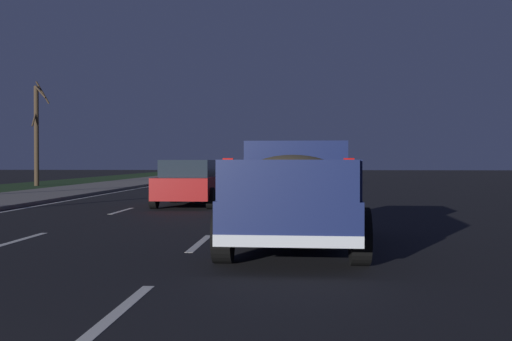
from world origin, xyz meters
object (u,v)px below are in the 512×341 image
(pickup_truck, at_px, (295,191))
(sedan_white, at_px, (189,172))
(sedan_red, at_px, (190,182))
(bare_tree_far, at_px, (37,133))
(sedan_silver, at_px, (239,173))

(pickup_truck, height_order, sedan_white, pickup_truck)
(pickup_truck, xyz_separation_m, sedan_red, (9.85, 3.58, -0.20))
(sedan_red, height_order, bare_tree_far, bare_tree_far)
(sedan_silver, bearing_deg, sedan_white, 66.04)
(sedan_white, bearing_deg, bare_tree_far, 108.84)
(sedan_red, height_order, sedan_silver, same)
(sedan_red, bearing_deg, sedan_silver, 0.05)
(sedan_red, height_order, sedan_white, same)
(pickup_truck, bearing_deg, sedan_white, 13.61)
(pickup_truck, distance_m, bare_tree_far, 30.16)
(pickup_truck, xyz_separation_m, bare_tree_far, (25.68, 15.66, 2.18))
(pickup_truck, height_order, sedan_silver, pickup_truck)
(sedan_white, xyz_separation_m, bare_tree_far, (-2.98, 8.72, 2.38))
(sedan_red, distance_m, bare_tree_far, 20.06)
(sedan_red, bearing_deg, bare_tree_far, 37.35)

